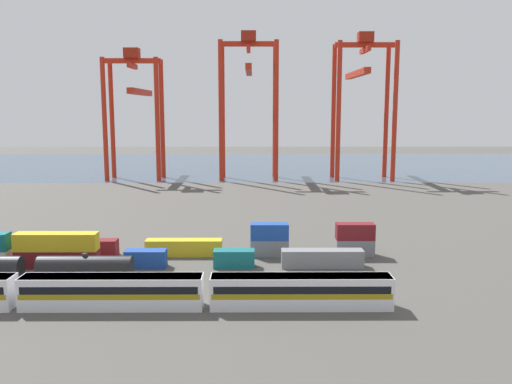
{
  "coord_description": "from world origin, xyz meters",
  "views": [
    {
      "loc": [
        19.92,
        -81.85,
        23.26
      ],
      "look_at": [
        20.47,
        17.03,
        7.92
      ],
      "focal_mm": 37.84,
      "sensor_mm": 36.0,
      "label": 1
    }
  ],
  "objects_px": {
    "shipping_container_11": "(13,248)",
    "shipping_container_16": "(355,247)",
    "passenger_train": "(112,290)",
    "gantry_crane_east": "(362,91)",
    "gantry_crane_central": "(249,90)",
    "gantry_crane_west": "(135,102)",
    "shipping_container_14": "(269,247)"
  },
  "relations": [
    {
      "from": "shipping_container_11",
      "to": "shipping_container_16",
      "type": "distance_m",
      "value": 54.63
    },
    {
      "from": "passenger_train",
      "to": "shipping_container_16",
      "type": "xyz_separation_m",
      "value": [
        32.83,
        22.92,
        -0.84
      ]
    },
    {
      "from": "passenger_train",
      "to": "shipping_container_16",
      "type": "bearing_deg",
      "value": 34.92
    },
    {
      "from": "passenger_train",
      "to": "gantry_crane_west",
      "type": "xyz_separation_m",
      "value": [
        -22.46,
        120.21,
        23.39
      ]
    },
    {
      "from": "gantry_crane_central",
      "to": "gantry_crane_west",
      "type": "bearing_deg",
      "value": -179.88
    },
    {
      "from": "gantry_crane_central",
      "to": "passenger_train",
      "type": "bearing_deg",
      "value": -97.18
    },
    {
      "from": "passenger_train",
      "to": "gantry_crane_central",
      "type": "distance_m",
      "value": 124.26
    },
    {
      "from": "shipping_container_11",
      "to": "gantry_crane_central",
      "type": "bearing_deg",
      "value": 69.22
    },
    {
      "from": "passenger_train",
      "to": "shipping_container_16",
      "type": "distance_m",
      "value": 40.04
    },
    {
      "from": "passenger_train",
      "to": "gantry_crane_east",
      "type": "distance_m",
      "value": 134.27
    },
    {
      "from": "shipping_container_14",
      "to": "gantry_crane_west",
      "type": "distance_m",
      "value": 108.57
    },
    {
      "from": "shipping_container_11",
      "to": "gantry_crane_west",
      "type": "bearing_deg",
      "value": 90.39
    },
    {
      "from": "shipping_container_11",
      "to": "gantry_crane_central",
      "type": "distance_m",
      "value": 107.87
    },
    {
      "from": "gantry_crane_west",
      "to": "shipping_container_16",
      "type": "bearing_deg",
      "value": -60.39
    },
    {
      "from": "shipping_container_11",
      "to": "gantry_crane_east",
      "type": "bearing_deg",
      "value": 52.61
    },
    {
      "from": "shipping_container_14",
      "to": "gantry_crane_central",
      "type": "height_order",
      "value": "gantry_crane_central"
    },
    {
      "from": "passenger_train",
      "to": "gantry_crane_east",
      "type": "relative_size",
      "value": 1.38
    },
    {
      "from": "passenger_train",
      "to": "shipping_container_16",
      "type": "height_order",
      "value": "passenger_train"
    },
    {
      "from": "shipping_container_11",
      "to": "shipping_container_16",
      "type": "xyz_separation_m",
      "value": [
        54.63,
        0.0,
        0.0
      ]
    },
    {
      "from": "passenger_train",
      "to": "shipping_container_11",
      "type": "distance_m",
      "value": 31.64
    },
    {
      "from": "gantry_crane_west",
      "to": "gantry_crane_east",
      "type": "height_order",
      "value": "gantry_crane_east"
    },
    {
      "from": "passenger_train",
      "to": "gantry_crane_east",
      "type": "height_order",
      "value": "gantry_crane_east"
    },
    {
      "from": "gantry_crane_west",
      "to": "gantry_crane_central",
      "type": "height_order",
      "value": "gantry_crane_central"
    },
    {
      "from": "gantry_crane_central",
      "to": "gantry_crane_east",
      "type": "bearing_deg",
      "value": 0.29
    },
    {
      "from": "gantry_crane_west",
      "to": "gantry_crane_central",
      "type": "distance_m",
      "value": 37.81
    },
    {
      "from": "shipping_container_16",
      "to": "gantry_crane_east",
      "type": "distance_m",
      "value": 103.4
    },
    {
      "from": "shipping_container_16",
      "to": "gantry_crane_east",
      "type": "bearing_deg",
      "value": 78.45
    },
    {
      "from": "passenger_train",
      "to": "shipping_container_11",
      "type": "relative_size",
      "value": 5.43
    },
    {
      "from": "shipping_container_11",
      "to": "gantry_crane_east",
      "type": "height_order",
      "value": "gantry_crane_east"
    },
    {
      "from": "gantry_crane_west",
      "to": "gantry_crane_central",
      "type": "xyz_separation_m",
      "value": [
        37.62,
        0.08,
        3.85
      ]
    },
    {
      "from": "shipping_container_11",
      "to": "gantry_crane_west",
      "type": "distance_m",
      "value": 100.27
    },
    {
      "from": "shipping_container_16",
      "to": "gantry_crane_central",
      "type": "bearing_deg",
      "value": 100.29
    }
  ]
}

